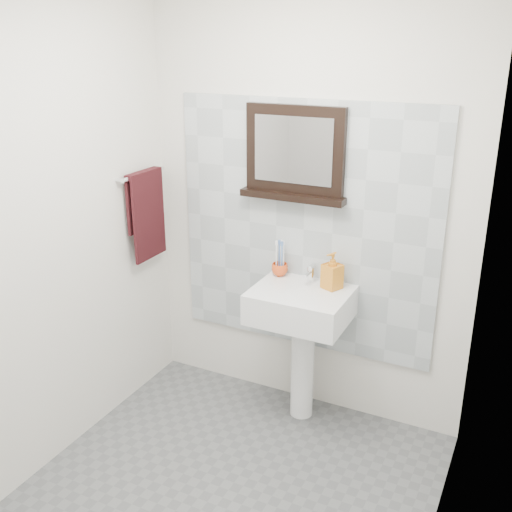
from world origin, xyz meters
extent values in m
cube|color=slate|center=(0.00, 0.00, 0.00)|extent=(2.00, 2.20, 0.01)
cube|color=silver|center=(0.00, 1.10, 1.25)|extent=(2.00, 0.01, 2.50)
cube|color=silver|center=(0.00, -1.10, 1.25)|extent=(2.00, 0.01, 2.50)
cube|color=silver|center=(-1.00, 0.00, 1.25)|extent=(0.01, 2.20, 2.50)
cube|color=silver|center=(1.00, 0.00, 1.25)|extent=(0.01, 2.20, 2.50)
cube|color=#ACB6BA|center=(0.00, 1.09, 1.15)|extent=(1.60, 0.02, 1.50)
cylinder|color=white|center=(0.08, 0.92, 0.34)|extent=(0.14, 0.14, 0.68)
cube|color=white|center=(0.08, 0.86, 0.77)|extent=(0.55, 0.44, 0.18)
cylinder|color=silver|center=(0.08, 0.84, 0.85)|extent=(0.32, 0.32, 0.02)
cylinder|color=#4C4C4F|center=(0.08, 0.84, 0.86)|extent=(0.04, 0.04, 0.00)
cylinder|color=silver|center=(0.08, 1.01, 0.91)|extent=(0.04, 0.04, 0.09)
cylinder|color=silver|center=(0.08, 0.96, 0.93)|extent=(0.02, 0.10, 0.02)
cube|color=silver|center=(0.08, 1.02, 0.96)|extent=(0.02, 0.07, 0.01)
imported|color=#DB4A19|center=(-0.12, 1.01, 0.90)|extent=(0.10, 0.10, 0.08)
cylinder|color=white|center=(-0.14, 1.00, 0.97)|extent=(0.01, 0.01, 0.19)
cube|color=white|center=(-0.14, 1.00, 1.07)|extent=(0.01, 0.01, 0.03)
cylinder|color=#5278BC|center=(-0.11, 1.01, 0.97)|extent=(0.01, 0.01, 0.19)
cube|color=#5278BC|center=(-0.11, 1.01, 1.07)|extent=(0.01, 0.01, 0.03)
cylinder|color=white|center=(-0.12, 1.03, 0.97)|extent=(0.01, 0.01, 0.19)
cube|color=white|center=(-0.12, 1.03, 1.07)|extent=(0.01, 0.01, 0.03)
cylinder|color=#5278BC|center=(-0.13, 1.03, 0.97)|extent=(0.01, 0.01, 0.19)
cube|color=#5278BC|center=(-0.13, 1.03, 1.07)|extent=(0.01, 0.01, 0.03)
cylinder|color=white|center=(-0.10, 1.02, 0.97)|extent=(0.01, 0.01, 0.19)
cube|color=white|center=(-0.10, 1.02, 1.07)|extent=(0.01, 0.01, 0.03)
imported|color=#C85617|center=(0.23, 0.97, 0.97)|extent=(0.13, 0.13, 0.21)
cube|color=black|center=(-0.06, 1.07, 1.62)|extent=(0.59, 0.06, 0.49)
cube|color=#99999E|center=(-0.06, 1.03, 1.62)|extent=(0.47, 0.01, 0.38)
cube|color=black|center=(-0.06, 1.04, 1.35)|extent=(0.63, 0.11, 0.04)
cylinder|color=silver|center=(-0.94, 0.82, 1.44)|extent=(0.03, 0.40, 0.03)
cylinder|color=silver|center=(-0.97, 0.63, 1.44)|extent=(0.05, 0.02, 0.02)
cylinder|color=silver|center=(-0.97, 1.01, 1.44)|extent=(0.05, 0.02, 0.02)
cube|color=black|center=(-0.93, 0.82, 1.17)|extent=(0.02, 0.30, 0.52)
cube|color=black|center=(-0.96, 0.82, 1.26)|extent=(0.02, 0.30, 0.34)
cube|color=black|center=(-0.94, 0.82, 1.44)|extent=(0.06, 0.30, 0.03)
camera|label=1|loc=(1.24, -2.05, 2.22)|focal=42.00mm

